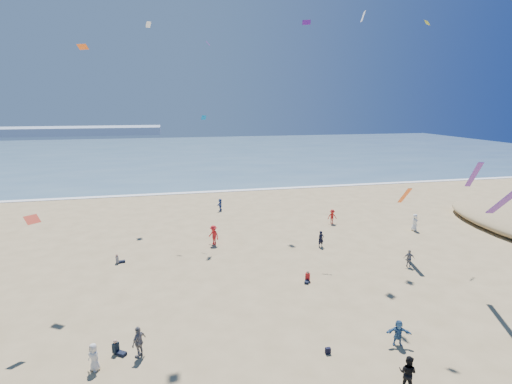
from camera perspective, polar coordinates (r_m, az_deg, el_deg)
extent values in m
cube|color=#476B84|center=(109.94, -11.15, 5.48)|extent=(220.00, 100.00, 0.06)
cube|color=white|center=(60.62, -9.61, -0.12)|extent=(220.00, 1.20, 0.08)
cube|color=#7A8EA8|center=(193.07, -30.18, 7.47)|extent=(110.00, 20.00, 3.20)
imported|color=black|center=(38.03, 9.27, -6.65)|extent=(0.60, 0.43, 1.54)
imported|color=red|center=(45.39, 10.83, -3.47)|extent=(1.08, 0.66, 1.62)
imported|color=black|center=(21.69, 20.85, -22.99)|extent=(1.04, 1.06, 1.72)
imported|color=red|center=(38.32, -6.08, -6.13)|extent=(1.30, 1.39, 1.88)
imported|color=#345F91|center=(24.76, 19.67, -18.40)|extent=(1.44, 0.85, 1.48)
imported|color=silver|center=(23.18, -22.15, -20.98)|extent=(0.83, 0.82, 1.45)
imported|color=slate|center=(23.34, -16.38, -19.83)|extent=(0.94, 1.08, 1.75)
imported|color=gray|center=(35.49, 21.03, -8.85)|extent=(0.93, 0.69, 1.46)
imported|color=#39549C|center=(50.19, -5.14, -1.80)|extent=(1.01, 1.46, 1.51)
imported|color=white|center=(45.36, 21.72, -4.04)|extent=(0.73, 0.98, 1.81)
cube|color=black|center=(23.42, 10.24, -21.41)|extent=(0.28, 0.18, 0.34)
cube|color=#0B95DC|center=(40.34, -7.48, 10.50)|extent=(0.49, 0.64, 0.42)
cube|color=#751C9A|center=(41.13, 7.22, 22.92)|extent=(0.78, 0.49, 0.47)
cube|color=yellow|center=(42.85, 23.25, 21.34)|extent=(0.85, 0.67, 0.40)
cube|color=white|center=(51.60, -15.12, 22.10)|extent=(0.70, 0.65, 0.61)
cube|color=white|center=(32.14, 15.06, 23.08)|extent=(0.38, 0.63, 0.70)
cube|color=#F25815|center=(33.62, -23.52, 18.49)|extent=(0.88, 0.73, 0.36)
cube|color=red|center=(25.90, -29.34, -3.43)|extent=(0.87, 0.86, 0.42)
cube|color=#742296|center=(43.32, -6.90, 20.35)|extent=(0.56, 0.89, 0.40)
cube|color=#5B2596|center=(31.04, 28.68, 2.14)|extent=(0.35, 3.14, 2.21)
cube|color=#F25919|center=(36.69, 20.45, -0.50)|extent=(0.35, 2.64, 1.87)
cube|color=#542490|center=(20.83, 32.36, -0.70)|extent=(0.35, 3.30, 2.33)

